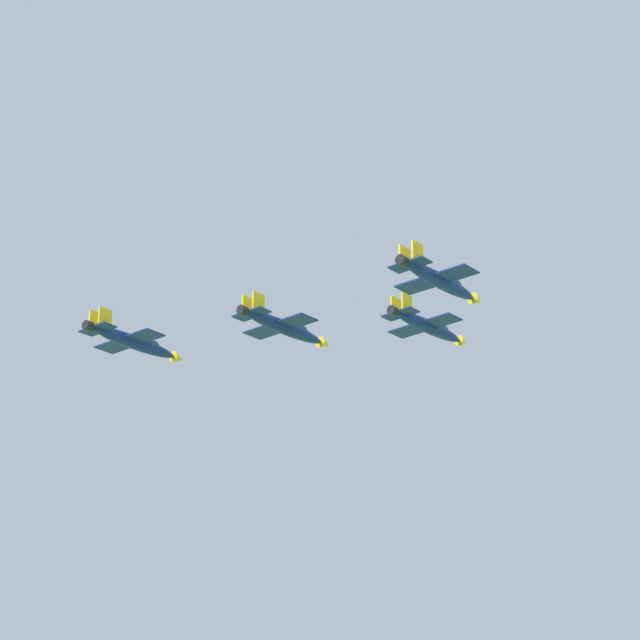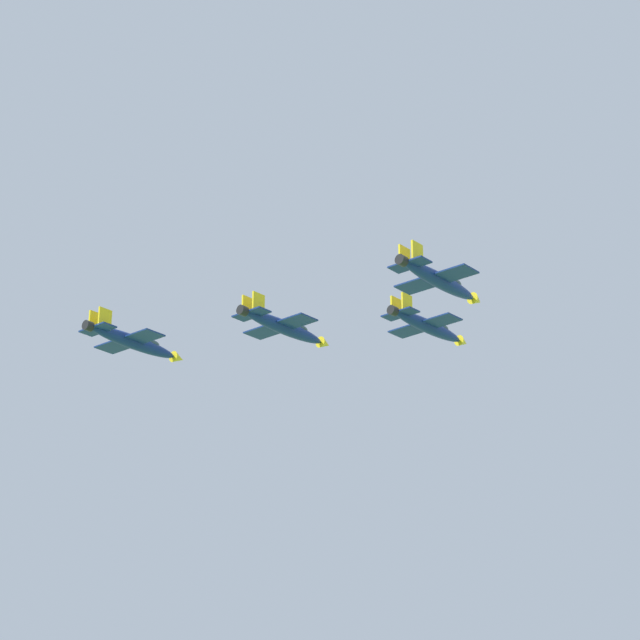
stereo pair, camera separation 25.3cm
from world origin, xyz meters
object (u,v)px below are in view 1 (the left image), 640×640
Objects in this scene: jet_lead at (428,326)px; jet_left_wingman at (284,327)px; jet_right_wingman at (440,280)px; jet_left_outer at (134,342)px.

jet_lead reaches higher than jet_left_wingman.
jet_lead is 20.93m from jet_left_wingman.
jet_lead is 0.99× the size of jet_right_wingman.
jet_lead is at bearing 39.37° from jet_right_wingman.
jet_left_wingman is 1.03× the size of jet_left_outer.
jet_left_outer is (43.55, 1.98, -2.83)m from jet_right_wingman.
jet_left_wingman is 1.02× the size of jet_right_wingman.
jet_left_outer is at bearing 140.35° from jet_lead.
jet_left_outer is (35.87, 21.41, -4.79)m from jet_lead.
jet_right_wingman is at bearing -89.80° from jet_left_wingman.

